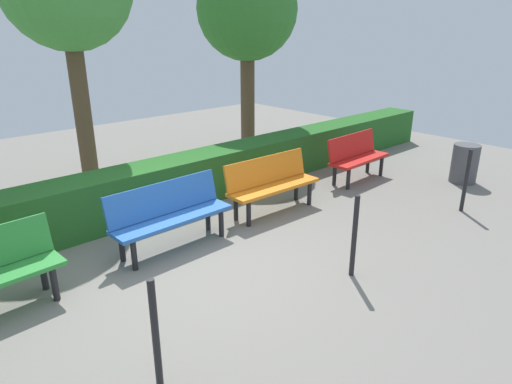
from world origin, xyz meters
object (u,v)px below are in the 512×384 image
object	(u,v)px
bench_blue	(170,212)
bench_red	(356,155)
bench_orange	(271,182)
trash_bin	(465,164)
tree_near	(247,11)

from	to	relation	value
bench_blue	bench_red	bearing A→B (deg)	179.02
bench_orange	trash_bin	world-z (taller)	bench_orange
bench_blue	trash_bin	bearing A→B (deg)	164.13
tree_near	trash_bin	size ratio (longest dim) A/B	5.80
bench_red	bench_blue	distance (m)	4.07
bench_orange	bench_blue	size ratio (longest dim) A/B	0.97
bench_blue	trash_bin	xyz separation A→B (m)	(-5.44, 1.45, -0.12)
bench_red	bench_orange	size ratio (longest dim) A/B	0.89
bench_red	bench_orange	world-z (taller)	same
bench_orange	trash_bin	distance (m)	3.89
bench_red	bench_orange	distance (m)	2.25
bench_orange	trash_bin	size ratio (longest dim) A/B	2.23
bench_blue	trash_bin	size ratio (longest dim) A/B	2.29
bench_red	bench_blue	size ratio (longest dim) A/B	0.86
bench_red	bench_orange	bearing A→B (deg)	-1.36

